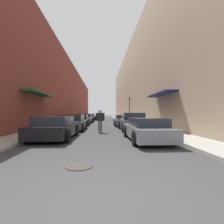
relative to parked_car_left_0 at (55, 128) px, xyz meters
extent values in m
plane|color=#38383A|center=(2.39, 18.84, -0.59)|extent=(140.50, 140.50, 0.00)
cube|color=#A3A099|center=(-1.95, 25.23, -0.53)|extent=(1.80, 63.86, 0.12)
cube|color=#A3A099|center=(6.74, 25.23, -0.53)|extent=(1.80, 63.86, 0.12)
cube|color=brown|center=(-4.85, 25.23, 4.58)|extent=(4.00, 63.86, 10.35)
cube|color=#1E6038|center=(-2.45, 4.47, 2.31)|extent=(1.00, 4.80, 0.12)
cube|color=tan|center=(9.64, 25.23, 6.67)|extent=(4.00, 63.86, 14.53)
cube|color=#141947|center=(7.24, 4.47, 2.31)|extent=(1.00, 4.80, 0.12)
cube|color=black|center=(0.00, 0.05, -0.12)|extent=(1.94, 4.25, 0.57)
cube|color=#232833|center=(0.00, -0.16, 0.39)|extent=(1.66, 2.23, 0.45)
cylinder|color=black|center=(-0.90, 1.36, -0.26)|extent=(0.18, 0.67, 0.67)
cylinder|color=black|center=(0.90, 1.36, -0.26)|extent=(0.18, 0.67, 0.67)
cylinder|color=black|center=(-0.90, -1.25, -0.26)|extent=(0.18, 0.67, 0.67)
cylinder|color=black|center=(0.90, -1.25, -0.26)|extent=(0.18, 0.67, 0.67)
cube|color=#515459|center=(0.10, 4.78, -0.12)|extent=(1.98, 4.01, 0.60)
cube|color=#232833|center=(0.10, 4.58, 0.43)|extent=(1.72, 2.09, 0.50)
cylinder|color=black|center=(-0.85, 6.01, -0.27)|extent=(0.18, 0.64, 0.64)
cylinder|color=black|center=(1.04, 6.01, -0.27)|extent=(0.18, 0.64, 0.64)
cylinder|color=black|center=(-0.85, 3.54, -0.27)|extent=(0.18, 0.64, 0.64)
cylinder|color=black|center=(1.04, 3.54, -0.27)|extent=(0.18, 0.64, 0.64)
cube|color=black|center=(0.07, 10.22, -0.12)|extent=(1.79, 4.56, 0.60)
cube|color=#232833|center=(0.07, 9.99, 0.39)|extent=(1.56, 2.38, 0.41)
cylinder|color=black|center=(-0.78, 11.63, -0.27)|extent=(0.18, 0.63, 0.63)
cylinder|color=black|center=(0.93, 11.63, -0.27)|extent=(0.18, 0.63, 0.63)
cylinder|color=black|center=(-0.78, 8.82, -0.27)|extent=(0.18, 0.63, 0.63)
cylinder|color=black|center=(0.93, 8.82, -0.27)|extent=(0.18, 0.63, 0.63)
cube|color=#B7B7BC|center=(0.09, 15.74, -0.07)|extent=(1.93, 3.98, 0.66)
cube|color=#232833|center=(0.09, 15.54, 0.49)|extent=(1.69, 2.07, 0.45)
cylinder|color=black|center=(-0.84, 16.97, -0.24)|extent=(0.18, 0.71, 0.71)
cylinder|color=black|center=(1.02, 16.97, -0.24)|extent=(0.18, 0.71, 0.71)
cylinder|color=black|center=(-0.84, 14.51, -0.24)|extent=(0.18, 0.71, 0.71)
cylinder|color=black|center=(1.02, 14.51, -0.24)|extent=(0.18, 0.71, 0.71)
cube|color=navy|center=(0.11, 20.55, -0.12)|extent=(2.03, 4.28, 0.57)
cube|color=#232833|center=(0.11, 20.34, 0.38)|extent=(1.75, 2.24, 0.42)
cylinder|color=black|center=(-0.84, 21.87, -0.25)|extent=(0.18, 0.68, 0.68)
cylinder|color=black|center=(1.06, 21.87, -0.25)|extent=(0.18, 0.68, 0.68)
cylinder|color=black|center=(-0.84, 19.24, -0.25)|extent=(0.18, 0.68, 0.68)
cylinder|color=black|center=(1.06, 19.24, -0.25)|extent=(0.18, 0.68, 0.68)
cube|color=#232326|center=(0.10, 26.15, -0.12)|extent=(1.92, 4.22, 0.62)
cube|color=#232833|center=(0.10, 25.94, 0.43)|extent=(1.69, 2.20, 0.47)
cylinder|color=black|center=(-0.84, 27.45, -0.29)|extent=(0.18, 0.61, 0.61)
cylinder|color=black|center=(1.03, 27.45, -0.29)|extent=(0.18, 0.61, 0.61)
cylinder|color=black|center=(-0.84, 24.84, -0.29)|extent=(0.18, 0.61, 0.61)
cylinder|color=black|center=(1.03, 24.84, -0.29)|extent=(0.18, 0.61, 0.61)
cube|color=gray|center=(4.67, -0.78, -0.14)|extent=(1.73, 4.53, 0.55)
cube|color=#232833|center=(4.67, -1.01, 0.34)|extent=(1.51, 2.36, 0.40)
cylinder|color=black|center=(3.84, 0.62, -0.27)|extent=(0.18, 0.64, 0.64)
cylinder|color=black|center=(5.51, 0.62, -0.27)|extent=(0.18, 0.64, 0.64)
cylinder|color=black|center=(3.84, -2.18, -0.27)|extent=(0.18, 0.64, 0.64)
cylinder|color=black|center=(5.51, -2.18, -0.27)|extent=(0.18, 0.64, 0.64)
cube|color=#515459|center=(4.85, 4.29, -0.06)|extent=(1.85, 4.10, 0.68)
cube|color=#232833|center=(4.85, 4.09, 0.54)|extent=(1.59, 2.14, 0.53)
cylinder|color=black|center=(3.99, 5.55, -0.25)|extent=(0.18, 0.69, 0.69)
cylinder|color=black|center=(5.72, 5.55, -0.25)|extent=(0.18, 0.69, 0.69)
cylinder|color=black|center=(3.99, 3.03, -0.25)|extent=(0.18, 0.69, 0.69)
cylinder|color=black|center=(5.72, 3.03, -0.25)|extent=(0.18, 0.69, 0.69)
cube|color=gray|center=(4.78, 8.95, -0.12)|extent=(1.95, 3.94, 0.60)
cube|color=#232833|center=(4.78, 8.75, 0.38)|extent=(1.70, 2.06, 0.41)
cylinder|color=black|center=(3.84, 10.16, -0.29)|extent=(0.18, 0.61, 0.61)
cylinder|color=black|center=(5.71, 10.16, -0.29)|extent=(0.18, 0.61, 0.61)
cylinder|color=black|center=(3.84, 7.73, -0.29)|extent=(0.18, 0.61, 0.61)
cylinder|color=black|center=(5.71, 7.73, -0.29)|extent=(0.18, 0.61, 0.61)
cube|color=brown|center=(2.34, 2.89, -0.53)|extent=(0.20, 0.78, 0.02)
cylinder|color=beige|center=(2.26, 3.14, -0.56)|extent=(0.03, 0.06, 0.06)
cylinder|color=beige|center=(2.42, 3.14, -0.56)|extent=(0.03, 0.06, 0.06)
cylinder|color=beige|center=(2.26, 2.64, -0.56)|extent=(0.03, 0.06, 0.06)
cylinder|color=beige|center=(2.42, 2.64, -0.56)|extent=(0.03, 0.06, 0.06)
cylinder|color=#47423D|center=(2.26, 2.89, -0.15)|extent=(0.11, 0.11, 0.74)
cylinder|color=#47423D|center=(2.42, 2.89, -0.15)|extent=(0.11, 0.11, 0.74)
cube|color=#232328|center=(2.34, 2.89, 0.51)|extent=(0.44, 0.20, 0.57)
sphere|color=beige|center=(2.34, 2.89, 0.91)|extent=(0.24, 0.24, 0.24)
cylinder|color=#232328|center=(2.07, 2.89, 0.51)|extent=(0.09, 0.09, 0.54)
cylinder|color=#232328|center=(2.61, 2.89, 0.51)|extent=(0.09, 0.09, 0.54)
cylinder|color=#332D28|center=(1.90, -4.90, -0.58)|extent=(0.70, 0.70, 0.02)
cylinder|color=#2D2D2D|center=(6.27, 14.62, 1.26)|extent=(0.10, 0.10, 3.46)
cube|color=#332D0F|center=(6.27, 14.62, 2.77)|extent=(0.16, 0.16, 0.45)
sphere|color=red|center=(6.27, 14.53, 2.88)|extent=(0.11, 0.11, 0.11)
camera|label=1|loc=(2.48, -9.39, 0.78)|focal=28.00mm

